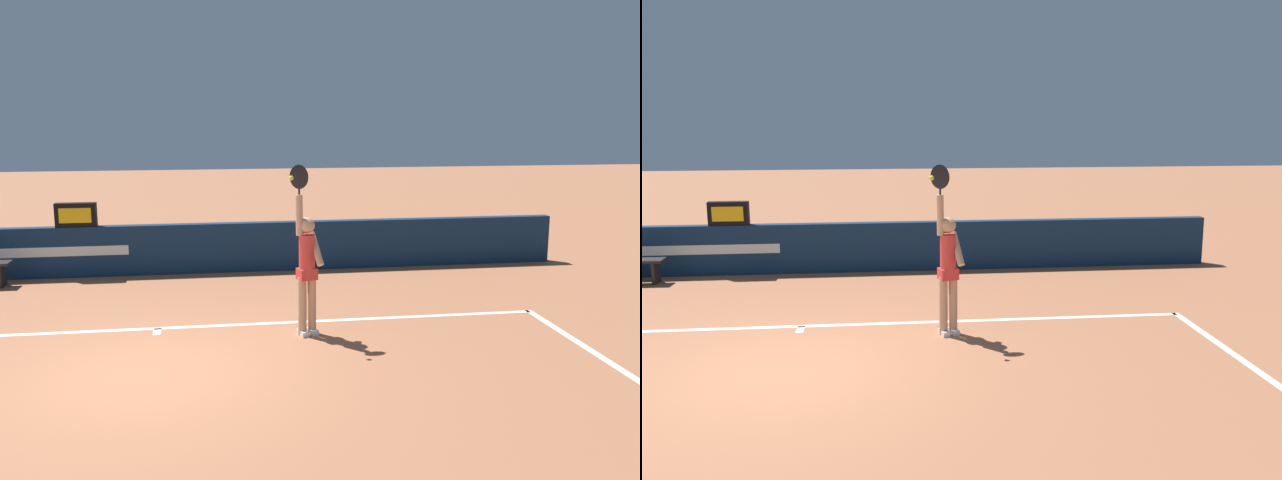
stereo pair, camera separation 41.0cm
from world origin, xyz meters
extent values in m
plane|color=#9E6040|center=(0.00, 0.00, 0.00)|extent=(60.00, 60.00, 0.00)
cube|color=white|center=(0.00, 1.80, 0.00)|extent=(11.68, 0.11, 0.00)
cube|color=white|center=(5.84, -0.86, 0.00)|extent=(0.11, 5.43, 0.00)
cube|color=white|center=(0.00, 1.65, 0.00)|extent=(0.11, 0.30, 0.00)
cube|color=#102949|center=(0.00, 5.34, 0.49)|extent=(15.75, 0.23, 0.98)
cube|color=silver|center=(-2.52, 5.23, 0.52)|extent=(3.42, 0.01, 0.18)
cube|color=black|center=(-1.76, 5.34, 1.21)|extent=(0.76, 0.18, 0.46)
cube|color=yellow|center=(-1.76, 5.25, 1.21)|extent=(0.59, 0.01, 0.29)
cylinder|color=tan|center=(2.23, 1.24, 0.43)|extent=(0.12, 0.12, 0.85)
cylinder|color=tan|center=(2.08, 1.19, 0.43)|extent=(0.12, 0.12, 0.85)
cube|color=white|center=(2.23, 1.22, 0.04)|extent=(0.16, 0.26, 0.07)
cube|color=white|center=(2.09, 1.17, 0.04)|extent=(0.16, 0.26, 0.07)
cylinder|color=red|center=(2.15, 1.21, 1.16)|extent=(0.23, 0.23, 0.60)
cube|color=red|center=(2.15, 1.21, 0.89)|extent=(0.31, 0.28, 0.16)
sphere|color=tan|center=(2.15, 1.21, 1.60)|extent=(0.23, 0.23, 0.23)
cylinder|color=tan|center=(2.05, 1.18, 1.74)|extent=(0.13, 0.13, 0.57)
cylinder|color=tan|center=(2.28, 1.19, 1.26)|extent=(0.21, 0.40, 0.47)
ellipsoid|color=black|center=(2.05, 1.18, 2.28)|extent=(0.33, 0.12, 0.39)
cylinder|color=black|center=(2.05, 1.18, 2.09)|extent=(0.03, 0.03, 0.18)
sphere|color=#C5E130|center=(1.92, 0.98, 2.28)|extent=(0.07, 0.07, 0.07)
cube|color=black|center=(-3.02, 4.75, 0.22)|extent=(0.06, 0.32, 0.44)
camera|label=1|loc=(0.92, -8.14, 3.17)|focal=38.32mm
camera|label=2|loc=(1.33, -8.19, 3.17)|focal=38.32mm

